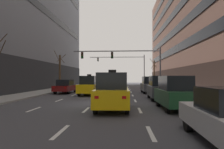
{
  "coord_description": "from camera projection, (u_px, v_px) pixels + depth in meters",
  "views": [
    {
      "loc": [
        2.29,
        -15.36,
        1.98
      ],
      "look_at": [
        0.2,
        20.7,
        2.45
      ],
      "focal_mm": 32.96,
      "sensor_mm": 36.0,
      "label": 1
    }
  ],
  "objects": [
    {
      "name": "lane_stripe_l1_s5",
      "position": [
        74.0,
        95.0,
        22.62
      ],
      "size": [
        0.16,
        2.0,
        0.01
      ],
      "primitive_type": "cube",
      "color": "silver",
      "rests_on": "ground"
    },
    {
      "name": "traffic_signal_1",
      "position": [
        127.0,
        64.0,
        46.55
      ],
      "size": [
        12.45,
        0.35,
        6.92
      ],
      "color": "#4C4C51",
      "rests_on": "sidewalk_right"
    },
    {
      "name": "lane_stripe_l2_s6",
      "position": [
        107.0,
        92.0,
        27.42
      ],
      "size": [
        0.16,
        2.0,
        0.01
      ],
      "primitive_type": "cube",
      "color": "silver",
      "rests_on": "ground"
    },
    {
      "name": "lane_stripe_l2_s2",
      "position": [
        61.0,
        132.0,
        7.46
      ],
      "size": [
        0.16,
        2.0,
        0.01
      ],
      "primitive_type": "cube",
      "color": "silver",
      "rests_on": "ground"
    },
    {
      "name": "traffic_signal_0",
      "position": [
        127.0,
        59.0,
        26.15
      ],
      "size": [
        11.17,
        0.35,
        5.74
      ],
      "color": "#4C4C51",
      "rests_on": "sidewalk_right"
    },
    {
      "name": "taxi_driving_1",
      "position": [
        120.0,
        82.0,
        42.44
      ],
      "size": [
        1.87,
        4.3,
        2.24
      ],
      "color": "black",
      "rests_on": "ground"
    },
    {
      "name": "lane_stripe_l3_s3",
      "position": [
        140.0,
        110.0,
        12.26
      ],
      "size": [
        0.16,
        2.0,
        0.01
      ],
      "primitive_type": "cube",
      "color": "silver",
      "rests_on": "ground"
    },
    {
      "name": "lane_stripe_l1_s10",
      "position": [
        100.0,
        86.0,
        47.57
      ],
      "size": [
        0.16,
        2.0,
        0.01
      ],
      "primitive_type": "cube",
      "color": "silver",
      "rests_on": "ground"
    },
    {
      "name": "lane_stripe_l1_s7",
      "position": [
        89.0,
        90.0,
        32.6
      ],
      "size": [
        0.16,
        2.0,
        0.01
      ],
      "primitive_type": "cube",
      "color": "silver",
      "rests_on": "ground"
    },
    {
      "name": "car_parked_2",
      "position": [
        160.0,
        88.0,
        18.03
      ],
      "size": [
        1.86,
        4.37,
        2.11
      ],
      "color": "black",
      "rests_on": "ground"
    },
    {
      "name": "lane_stripe_l3_s9",
      "position": [
        129.0,
        87.0,
        42.21
      ],
      "size": [
        0.16,
        2.0,
        0.01
      ],
      "primitive_type": "cube",
      "color": "silver",
      "rests_on": "ground"
    },
    {
      "name": "lane_stripe_l2_s4",
      "position": [
        97.0,
        100.0,
        17.44
      ],
      "size": [
        0.16,
        2.0,
        0.01
      ],
      "primitive_type": "cube",
      "color": "silver",
      "rests_on": "ground"
    },
    {
      "name": "sidewalk_right",
      "position": [
        205.0,
        103.0,
        14.97
      ],
      "size": [
        3.45,
        80.0,
        0.14
      ],
      "primitive_type": "cube",
      "color": "gray",
      "rests_on": "ground"
    },
    {
      "name": "lane_stripe_l2_s10",
      "position": [
        114.0,
        86.0,
        47.39
      ],
      "size": [
        0.16,
        2.0,
        0.01
      ],
      "primitive_type": "cube",
      "color": "silver",
      "rests_on": "ground"
    },
    {
      "name": "lane_stripe_l1_s6",
      "position": [
        83.0,
        92.0,
        27.61
      ],
      "size": [
        0.16,
        2.0,
        0.01
      ],
      "primitive_type": "cube",
      "color": "silver",
      "rests_on": "ground"
    },
    {
      "name": "lane_stripe_l3_s5",
      "position": [
        133.0,
        95.0,
        22.24
      ],
      "size": [
        0.16,
        2.0,
        0.01
      ],
      "primitive_type": "cube",
      "color": "silver",
      "rests_on": "ground"
    },
    {
      "name": "lane_stripe_l1_s9",
      "position": [
        97.0,
        87.0,
        42.58
      ],
      "size": [
        0.16,
        2.0,
        0.01
      ],
      "primitive_type": "cube",
      "color": "silver",
      "rests_on": "ground"
    },
    {
      "name": "taxi_driving_3",
      "position": [
        89.0,
        86.0,
        22.59
      ],
      "size": [
        2.01,
        4.46,
        2.31
      ],
      "color": "black",
      "rests_on": "ground"
    },
    {
      "name": "street_tree_0",
      "position": [
        154.0,
        73.0,
        37.75
      ],
      "size": [
        1.39,
        1.4,
        5.26
      ],
      "color": "#4C3823",
      "rests_on": "sidewalk_right"
    },
    {
      "name": "ground_plane",
      "position": [
        93.0,
        104.0,
        15.44
      ],
      "size": [
        120.0,
        120.0,
        0.0
      ],
      "primitive_type": "plane",
      "color": "#424247"
    },
    {
      "name": "lane_stripe_l2_s9",
      "position": [
        113.0,
        87.0,
        42.39
      ],
      "size": [
        0.16,
        2.0,
        0.01
      ],
      "primitive_type": "cube",
      "color": "silver",
      "rests_on": "ground"
    },
    {
      "name": "car_driving_2",
      "position": [
        65.0,
        87.0,
        25.36
      ],
      "size": [
        2.03,
        4.55,
        1.68
      ],
      "color": "black",
      "rests_on": "ground"
    },
    {
      "name": "lane_stripe_l1_s4",
      "position": [
        59.0,
        100.0,
        17.63
      ],
      "size": [
        0.16,
        2.0,
        0.01
      ],
      "primitive_type": "cube",
      "color": "silver",
      "rests_on": "ground"
    },
    {
      "name": "lane_stripe_l2_s5",
      "position": [
        103.0,
        95.0,
        22.43
      ],
      "size": [
        0.16,
        2.0,
        0.01
      ],
      "primitive_type": "cube",
      "color": "silver",
      "rests_on": "ground"
    },
    {
      "name": "car_parked_3",
      "position": [
        149.0,
        85.0,
        25.38
      ],
      "size": [
        1.85,
        4.29,
        2.07
      ],
      "color": "black",
      "rests_on": "ground"
    },
    {
      "name": "street_tree_1",
      "position": [
        60.0,
        71.0,
        32.56
      ],
      "size": [
        1.71,
        1.72,
        6.14
      ],
      "color": "#4C3823",
      "rests_on": "sidewalk_left"
    },
    {
      "name": "lane_stripe_l2_s3",
      "position": [
        86.0,
        110.0,
        12.45
      ],
      "size": [
        0.16,
        2.0,
        0.01
      ],
      "primitive_type": "cube",
      "color": "silver",
      "rests_on": "ground"
    },
    {
      "name": "lane_stripe_l1_s8",
      "position": [
        94.0,
        88.0,
        37.59
      ],
      "size": [
        0.16,
        2.0,
        0.01
      ],
      "primitive_type": "cube",
      "color": "silver",
      "rests_on": "ground"
    },
    {
      "name": "lane_stripe_l3_s10",
      "position": [
        128.0,
        86.0,
        47.2
      ],
      "size": [
        0.16,
        2.0,
        0.01
      ],
      "primitive_type": "cube",
      "color": "silver",
      "rests_on": "ground"
    },
    {
      "name": "lane_stripe_l3_s4",
      "position": [
        135.0,
        101.0,
        17.25
      ],
      "size": [
        0.16,
        2.0,
        0.01
      ],
      "primitive_type": "cube",
      "color": "silver",
      "rests_on": "ground"
    },
    {
      "name": "lane_stripe_l3_s8",
      "position": [
        129.0,
        88.0,
        37.22
      ],
      "size": [
        0.16,
        2.0,
        0.01
      ],
      "primitive_type": "cube",
      "color": "silver",
      "rests_on": "ground"
    },
    {
      "name": "lane_stripe_l2_s7",
      "position": [
        109.0,
        90.0,
        32.41
      ],
      "size": [
        0.16,
        2.0,
        0.01
      ],
      "primitive_type": "cube",
      "color": "silver",
      "rests_on": "ground"
    },
    {
      "name": "lane_stripe_l3_s7",
      "position": [
        130.0,
        90.0,
        32.22
      ],
      "size": [
        0.16,
        2.0,
        0.01
      ],
      "primitive_type": "cube",
      "color": "silver",
      "rests_on": "ground"
    },
    {
      "name": "lane_stripe_l3_s6",
      "position": [
        131.0,
        92.0,
        27.23
      ],
      "size": [
        0.16,
        2.0,
        0.01
      ],
      "primitive_type": "cube",
      "color": "silver",
      "rests_on": "ground"
    },
    {
      "name": "taxi_driving_0",
      "position": [
        112.0,
        91.0,
        12.39
      ],
      "size": [
        1.99,
        4.66,
        2.43
      ],
      "color": "black",
      "rests_on": "ground"
    },
    {
      "name": "lane_stripe_l2_s8",
      "position": [
        111.0,
        88.0,
        37.4
      ],
      "size": [
        0.16,
        2.0,
        0.01
      ],
      "primitive_type": "cube",
      "color": "silver",
      "rests_on": "ground"
    },
    {
      "name": "lane_stripe_l1_s3",
      "position": [
        34.0,
        109.0,
        12.63
      ],
      "size": [
        0.16,
        2.0,
        0.01
      ],
      "primitive_type": "cube",
      "color": "silver",
      "rests_on": "ground"
    },
    {
      "name": "lane_stripe_l3_s2",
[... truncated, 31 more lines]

